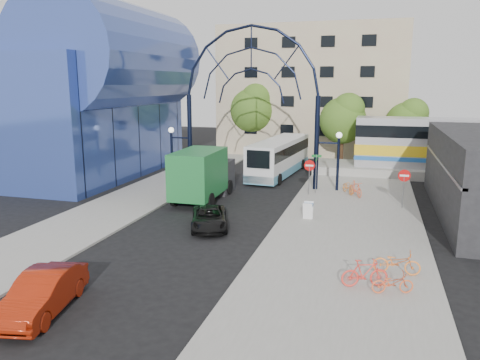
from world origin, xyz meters
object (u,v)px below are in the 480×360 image
(tree_north_c, at_px, (409,121))
(bike_near_b, at_px, (356,189))
(city_bus, at_px, (279,156))
(bike_far_a, at_px, (397,262))
(do_not_enter_sign, at_px, (404,179))
(bike_far_c, at_px, (393,283))
(tree_north_b, at_px, (254,107))
(bike_far_b, at_px, (365,273))
(red_sedan, at_px, (43,293))
(tree_north_a, at_px, (344,118))
(gateway_arch, at_px, (251,74))
(black_suv, at_px, (209,218))
(stop_sign, at_px, (309,169))
(sandwich_board, at_px, (308,208))
(green_truck, at_px, (203,174))
(street_name_sign, at_px, (316,166))
(bike_near_a, at_px, (348,187))

(tree_north_c, height_order, bike_near_b, tree_north_c)
(city_bus, xyz_separation_m, bike_far_a, (9.08, -20.29, -1.00))
(do_not_enter_sign, xyz_separation_m, tree_north_c, (1.12, 17.93, 2.30))
(bike_far_c, bearing_deg, tree_north_b, 5.31)
(bike_far_b, height_order, bike_far_c, bike_far_b)
(do_not_enter_sign, height_order, tree_north_b, tree_north_b)
(red_sedan, height_order, bike_far_a, red_sedan)
(tree_north_c, xyz_separation_m, red_sedan, (-13.83, -35.67, -3.56))
(do_not_enter_sign, xyz_separation_m, tree_north_a, (-4.88, 15.93, 2.63))
(gateway_arch, distance_m, bike_far_a, 19.86)
(tree_north_c, height_order, black_suv, tree_north_c)
(stop_sign, xyz_separation_m, sandwich_board, (0.80, -6.02, -1.25))
(red_sedan, bearing_deg, do_not_enter_sign, 43.39)
(bike_far_c, bearing_deg, do_not_enter_sign, -21.76)
(do_not_enter_sign, distance_m, tree_north_c, 18.11)
(tree_north_c, xyz_separation_m, bike_far_b, (-3.09, -30.63, -3.60))
(city_bus, xyz_separation_m, green_truck, (-3.23, -10.17, 0.14))
(sandwich_board, height_order, bike_near_b, bike_near_b)
(do_not_enter_sign, xyz_separation_m, street_name_sign, (-5.80, 2.60, 0.15))
(do_not_enter_sign, xyz_separation_m, bike_far_a, (-0.73, -11.04, -1.36))
(sandwich_board, distance_m, bike_far_c, 10.03)
(street_name_sign, distance_m, red_sedan, 21.53)
(street_name_sign, height_order, sandwich_board, street_name_sign)
(sandwich_board, bearing_deg, bike_far_a, -56.35)
(street_name_sign, distance_m, city_bus, 7.78)
(street_name_sign, relative_size, bike_near_b, 1.59)
(tree_north_a, bearing_deg, do_not_enter_sign, -72.97)
(green_truck, bearing_deg, bike_far_c, -45.80)
(gateway_arch, relative_size, sandwich_board, 13.80)
(sandwich_board, height_order, green_truck, green_truck)
(tree_north_c, relative_size, bike_near_a, 3.68)
(red_sedan, height_order, bike_near_b, red_sedan)
(do_not_enter_sign, bearing_deg, bike_near_b, 140.48)
(bike_near_a, bearing_deg, do_not_enter_sign, -67.64)
(green_truck, bearing_deg, do_not_enter_sign, 3.21)
(gateway_arch, bearing_deg, tree_north_a, 62.83)
(gateway_arch, distance_m, bike_near_b, 11.36)
(street_name_sign, distance_m, sandwich_board, 6.78)
(sandwich_board, height_order, tree_north_b, tree_north_b)
(do_not_enter_sign, height_order, bike_near_b, do_not_enter_sign)
(gateway_arch, relative_size, black_suv, 3.27)
(gateway_arch, xyz_separation_m, do_not_enter_sign, (11.00, -4.00, -6.58))
(tree_north_a, distance_m, tree_north_c, 6.33)
(bike_far_c, bearing_deg, city_bus, 4.10)
(stop_sign, height_order, green_truck, green_truck)
(tree_north_c, height_order, bike_near_a, tree_north_c)
(street_name_sign, distance_m, tree_north_c, 16.95)
(red_sedan, bearing_deg, street_name_sign, 60.25)
(bike_near_b, bearing_deg, tree_north_c, 45.47)
(black_suv, relative_size, bike_near_a, 2.36)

